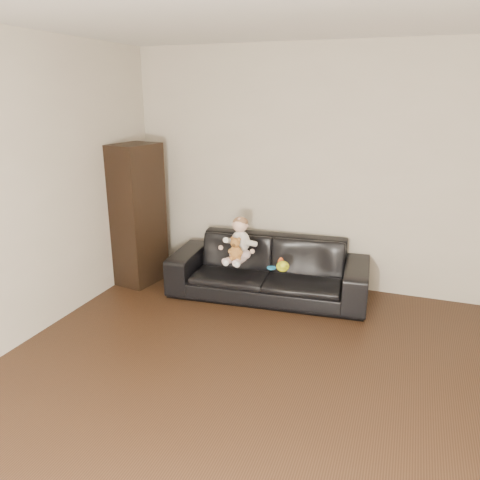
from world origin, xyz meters
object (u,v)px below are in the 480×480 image
at_px(cabinet, 138,215).
at_px(sofa, 268,268).
at_px(baby, 240,242).
at_px(teddy_bear, 236,249).
at_px(toy_green, 283,266).
at_px(toy_rattle, 281,262).
at_px(toy_blue_disc, 271,268).

bearing_deg(cabinet, sofa, 13.74).
xyz_separation_m(sofa, baby, (-0.29, -0.11, 0.30)).
bearing_deg(teddy_bear, toy_green, 7.66).
xyz_separation_m(teddy_bear, toy_rattle, (0.44, 0.16, -0.14)).
relative_size(toy_green, toy_rattle, 2.21).
relative_size(cabinet, toy_green, 10.38).
distance_m(toy_green, toy_rattle, 0.18).
distance_m(baby, toy_green, 0.56).
xyz_separation_m(sofa, toy_blue_disc, (0.10, -0.23, 0.10)).
xyz_separation_m(sofa, toy_green, (0.23, -0.27, 0.15)).
bearing_deg(toy_green, toy_rattle, 110.91).
bearing_deg(toy_green, sofa, 130.15).
height_order(baby, toy_green, baby).
height_order(baby, teddy_bear, baby).
height_order(sofa, cabinet, cabinet).
relative_size(sofa, toy_rattle, 30.38).
bearing_deg(teddy_bear, toy_blue_disc, 13.15).
xyz_separation_m(cabinet, teddy_bear, (1.23, -0.14, -0.22)).
distance_m(baby, toy_blue_disc, 0.45).
bearing_deg(toy_rattle, baby, -178.46).
relative_size(toy_rattle, toy_blue_disc, 0.77).
distance_m(sofa, toy_blue_disc, 0.27).
xyz_separation_m(baby, toy_green, (0.52, -0.16, -0.15)).
distance_m(baby, teddy_bear, 0.15).
height_order(cabinet, teddy_bear, cabinet).
relative_size(cabinet, baby, 3.36).
bearing_deg(sofa, baby, -163.01).
relative_size(sofa, toy_blue_disc, 23.50).
xyz_separation_m(baby, toy_rattle, (0.45, 0.01, -0.17)).
xyz_separation_m(sofa, toy_rattle, (0.16, -0.10, 0.13)).
distance_m(toy_rattle, toy_blue_disc, 0.15).
relative_size(teddy_bear, toy_blue_disc, 2.74).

